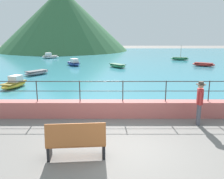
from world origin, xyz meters
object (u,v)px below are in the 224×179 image
Objects in this scene: boat_5 at (49,56)px; boat_7 at (73,63)px; person_walking at (199,101)px; boat_0 at (36,73)px; boat_3 at (117,66)px; bench_main at (76,141)px; boat_6 at (179,58)px; boat_1 at (14,83)px; boat_4 at (203,64)px.

boat_7 is at bearing -59.61° from boat_5.
boat_0 is (-9.85, 11.39, -0.72)m from person_walking.
person_walking is at bearing -79.68° from boat_3.
bench_main reaches higher than boat_0.
boat_7 is (-12.93, -5.32, 0.06)m from boat_6.
boat_1 is at bearing -126.74° from boat_3.
boat_3 is at bearing -173.94° from boat_4.
boat_5 is at bearing 105.28° from bench_main.
person_walking reaches higher than boat_0.
boat_5 is at bearing 115.79° from person_walking.
boat_6 is at bearing 39.81° from boat_3.
boat_3 is 0.98× the size of boat_6.
boat_0 is at bearing 110.82° from bench_main.
bench_main is 0.73× the size of boat_3.
boat_4 is at bearing 32.56° from boat_1.
person_walking is 0.72× the size of boat_4.
person_walking reaches higher than boat_7.
boat_5 is 17.48m from boat_6.
boat_5 is at bearing 96.73° from boat_1.
boat_4 is at bearing 6.06° from boat_3.
boat_1 is 1.02× the size of boat_7.
boat_3 is 10.69m from boat_6.
boat_0 is 18.91m from boat_6.
bench_main reaches higher than boat_1.
boat_4 is 1.02× the size of boat_7.
bench_main reaches higher than boat_3.
boat_6 is (9.80, 25.43, -0.30)m from bench_main.
boat_6 is at bearing 36.63° from boat_0.
boat_5 reaches higher than boat_4.
person_walking is 17.96m from boat_4.
person_walking is 11.82m from boat_1.
bench_main is 22.33m from boat_4.
boat_4 is 20.01m from boat_5.
boat_5 is at bearing 135.30° from boat_3.
boat_4 is at bearing 61.17° from bench_main.
boat_0 is at bearing 130.86° from person_walking.
bench_main is at bearing -94.89° from boat_3.
boat_1 is 11.65m from boat_3.
boat_1 and boat_5 have the same top height.
boat_3 is at bearing 85.11° from bench_main.
boat_3 is (6.97, 9.33, -0.07)m from boat_1.
boat_0 is 8.26m from boat_3.
boat_5 is (-18.31, 8.06, 0.07)m from boat_4.
boat_3 is at bearing 32.52° from boat_0.
person_walking is 0.71× the size of boat_5.
boat_0 is (-5.38, 14.15, -0.30)m from bench_main.
boat_7 is (-4.72, 1.52, 0.07)m from boat_3.
boat_3 is at bearing -140.19° from boat_6.
boat_6 reaches higher than boat_3.
boat_1 is at bearing -83.27° from boat_5.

